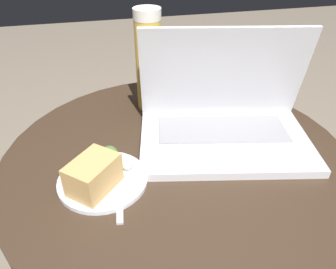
{
  "coord_description": "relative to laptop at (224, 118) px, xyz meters",
  "views": [
    {
      "loc": [
        -0.15,
        -0.55,
        0.93
      ],
      "look_at": [
        -0.03,
        -0.03,
        0.57
      ],
      "focal_mm": 35.0,
      "sensor_mm": 36.0,
      "label": 1
    }
  ],
  "objects": [
    {
      "name": "beer_glass",
      "position": [
        -0.14,
        0.18,
        0.08
      ],
      "size": [
        0.07,
        0.07,
        0.26
      ],
      "color": "gold",
      "rests_on": "table"
    },
    {
      "name": "fork",
      "position": [
        -0.25,
        -0.11,
        -0.05
      ],
      "size": [
        0.04,
        0.16,
        0.0
      ],
      "color": "#B2B2B7",
      "rests_on": "table"
    },
    {
      "name": "snack_plate",
      "position": [
        -0.29,
        -0.1,
        -0.03
      ],
      "size": [
        0.17,
        0.17,
        0.07
      ],
      "color": "silver",
      "rests_on": "table"
    },
    {
      "name": "table",
      "position": [
        -0.12,
        -0.03,
        -0.17
      ],
      "size": [
        0.75,
        0.75,
        0.5
      ],
      "color": "#9E9EA3",
      "rests_on": "ground_plane"
    },
    {
      "name": "laptop",
      "position": [
        0.0,
        0.0,
        0.0
      ],
      "size": [
        0.42,
        0.31,
        0.25
      ],
      "color": "silver",
      "rests_on": "table"
    }
  ]
}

